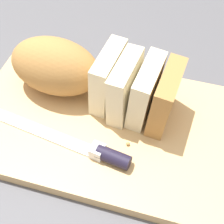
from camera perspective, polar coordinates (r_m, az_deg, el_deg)
name	(u,v)px	position (r m, az deg, el deg)	size (l,w,h in m)	color
ground_plane	(112,130)	(0.57, 0.00, -3.15)	(3.00, 3.00, 0.00)	#4C4C51
cutting_board	(112,127)	(0.57, 0.00, -2.55)	(0.48, 0.27, 0.02)	tan
bread_loaf	(87,75)	(0.56, -4.21, 6.28)	(0.30, 0.12, 0.10)	#A8753D
bread_knife	(91,149)	(0.52, -3.67, -6.27)	(0.26, 0.06, 0.02)	silver
crumb_near_knife	(99,149)	(0.53, -2.22, -6.27)	(0.00, 0.00, 0.00)	tan
crumb_near_loaf	(128,144)	(0.53, 2.71, -5.42)	(0.01, 0.01, 0.01)	tan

